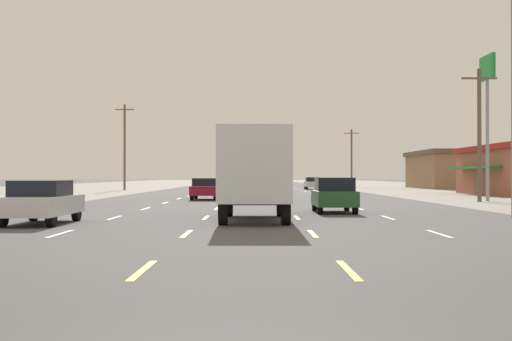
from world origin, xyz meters
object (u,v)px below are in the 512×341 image
(pole_sign_right_row_1, at_px, (490,89))
(streetlight_left_row_0, at_px, (7,73))
(hatchback_center_turn_farthest, at_px, (259,183))
(hatchback_center_turn_distant_c, at_px, (257,180))
(sedan_inner_left_farther, at_px, (228,183))
(sedan_far_left_nearest, at_px, (45,201))
(hatchback_inner_right_mid, at_px, (337,195))
(sedan_inner_left_far, at_px, (208,189))
(box_truck_center_turn_near, at_px, (257,170))
(suv_center_turn_midfar, at_px, (253,185))
(streetlight_right_row_0, at_px, (507,61))
(sedan_far_right_distant_a, at_px, (315,183))
(suv_center_turn_distant_b, at_px, (257,179))

(pole_sign_right_row_1, bearing_deg, streetlight_left_row_0, -143.98)
(hatchback_center_turn_farthest, xyz_separation_m, streetlight_left_row_0, (-9.78, -56.49, 4.82))
(hatchback_center_turn_distant_c, relative_size, streetlight_left_row_0, 0.41)
(sedan_inner_left_farther, xyz_separation_m, hatchback_center_turn_farthest, (3.67, 1.18, 0.03))
(sedan_far_left_nearest, relative_size, sedan_inner_left_farther, 1.00)
(hatchback_inner_right_mid, xyz_separation_m, hatchback_center_turn_distant_c, (-3.67, 100.44, 0.00))
(hatchback_inner_right_mid, height_order, sedan_inner_left_far, hatchback_inner_right_mid)
(sedan_far_left_nearest, bearing_deg, box_truck_center_turn_near, 13.11)
(suv_center_turn_midfar, bearing_deg, hatchback_inner_right_mid, -73.62)
(sedan_inner_left_far, relative_size, sedan_inner_left_farther, 1.00)
(sedan_inner_left_far, relative_size, streetlight_right_row_0, 0.43)
(hatchback_inner_right_mid, xyz_separation_m, sedan_far_right_distant_a, (3.39, 53.99, -0.03))
(sedan_inner_left_farther, distance_m, hatchback_center_turn_farthest, 3.86)
(sedan_far_left_nearest, xyz_separation_m, sedan_inner_left_farther, (3.56, 58.89, 0.00))
(streetlight_left_row_0, bearing_deg, pole_sign_right_row_1, 36.02)
(hatchback_inner_right_mid, bearing_deg, sedan_inner_left_farther, 97.80)
(pole_sign_right_row_1, distance_m, streetlight_right_row_0, 18.68)
(sedan_far_right_distant_a, bearing_deg, hatchback_center_turn_distant_c, 98.64)
(suv_center_turn_midfar, xyz_separation_m, sedan_inner_left_far, (-3.11, 4.05, -0.27))
(sedan_inner_left_far, bearing_deg, pole_sign_right_row_1, -8.44)
(sedan_far_left_nearest, distance_m, suv_center_turn_distant_b, 97.56)
(box_truck_center_turn_near, bearing_deg, hatchback_center_turn_farthest, 89.92)
(sedan_far_left_nearest, distance_m, hatchback_center_turn_distant_c, 107.95)
(streetlight_right_row_0, bearing_deg, sedan_inner_left_far, 122.35)
(box_truck_center_turn_near, xyz_separation_m, suv_center_turn_midfar, (-0.29, 18.46, -0.81))
(streetlight_left_row_0, bearing_deg, sedan_far_left_nearest, -54.50)
(suv_center_turn_midfar, relative_size, sedan_far_right_distant_a, 1.09)
(hatchback_center_turn_farthest, relative_size, pole_sign_right_row_1, 0.42)
(hatchback_center_turn_farthest, height_order, streetlight_right_row_0, streetlight_right_row_0)
(sedan_far_right_distant_a, height_order, hatchback_center_turn_distant_c, hatchback_center_turn_distant_c)
(sedan_far_left_nearest, bearing_deg, suv_center_turn_midfar, 71.20)
(hatchback_inner_right_mid, xyz_separation_m, hatchback_center_turn_farthest, (-3.40, 52.78, 0.00))
(sedan_far_left_nearest, height_order, sedan_inner_left_far, same)
(sedan_inner_left_far, xyz_separation_m, pole_sign_right_row_1, (18.31, -2.72, 6.46))
(suv_center_turn_midfar, bearing_deg, hatchback_center_turn_farthest, 89.46)
(box_truck_center_turn_near, distance_m, streetlight_left_row_0, 10.58)
(suv_center_turn_midfar, distance_m, sedan_far_right_distant_a, 41.77)
(streetlight_right_row_0, bearing_deg, hatchback_center_turn_distant_c, 95.40)
(sedan_far_left_nearest, height_order, suv_center_turn_distant_b, suv_center_turn_distant_b)
(sedan_inner_left_far, xyz_separation_m, sedan_inner_left_farther, (-0.19, 34.70, 0.00))
(hatchback_center_turn_farthest, relative_size, sedan_far_right_distant_a, 0.87)
(sedan_inner_left_far, relative_size, hatchback_center_turn_distant_c, 1.15)
(sedan_far_left_nearest, bearing_deg, streetlight_right_row_0, 12.03)
(suv_center_turn_distant_b, height_order, pole_sign_right_row_1, pole_sign_right_row_1)
(suv_center_turn_midfar, distance_m, suv_center_turn_distant_b, 77.18)
(suv_center_turn_distant_b, height_order, hatchback_center_turn_distant_c, suv_center_turn_distant_b)
(pole_sign_right_row_1, relative_size, streetlight_left_row_0, 0.99)
(hatchback_inner_right_mid, bearing_deg, sedan_far_right_distant_a, 86.41)
(sedan_far_right_distant_a, bearing_deg, sedan_inner_left_far, -105.47)
(sedan_inner_left_farther, bearing_deg, hatchback_inner_right_mid, -82.20)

